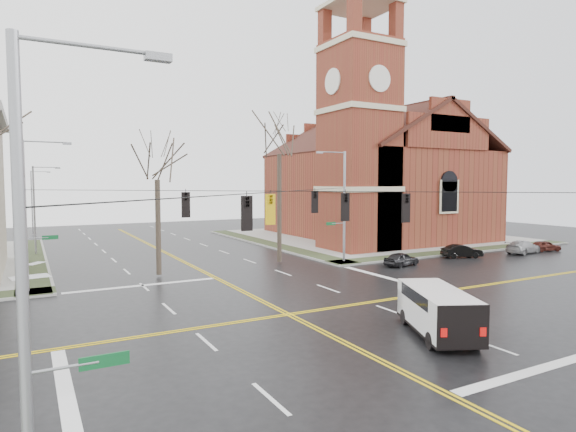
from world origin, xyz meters
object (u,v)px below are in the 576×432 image
streetlight_north_b (33,200)px  streetlight_north_a (36,206)px  parked_car_a (401,259)px  parked_car_d (545,246)px  tree_nw_near (157,173)px  parked_car_c (523,247)px  signal_pole_nw (28,211)px  parked_car_b (462,251)px  church (371,167)px  cargo_van (436,307)px  signal_pole_ne (343,203)px  tree_ne (279,147)px  signal_pole_sw (34,279)px

streetlight_north_b → streetlight_north_a: bearing=-90.0°
streetlight_north_b → parked_car_a: streetlight_north_b is taller
parked_car_d → tree_nw_near: 36.80m
parked_car_c → parked_car_d: parked_car_c is taller
signal_pole_nw → streetlight_north_b: 36.51m
parked_car_a → signal_pole_nw: bearing=72.2°
parked_car_b → parked_car_a: bearing=113.5°
parked_car_b → parked_car_c: 7.17m
church → tree_nw_near: size_ratio=2.75×
streetlight_north_a → cargo_van: 37.05m
streetlight_north_a → cargo_van: bearing=-66.3°
signal_pole_ne → parked_car_a: size_ratio=2.79×
streetlight_north_b → cargo_van: size_ratio=1.43×
cargo_van → parked_car_a: (10.47, 13.87, -0.63)m
signal_pole_nw → parked_car_c: (40.66, -3.64, -4.34)m
parked_car_d → tree_nw_near: bearing=96.0°
streetlight_north_b → signal_pole_nw: bearing=-91.0°
streetlight_north_b → parked_car_c: size_ratio=1.91×
parked_car_b → streetlight_north_b: bearing=58.4°
streetlight_north_a → tree_ne: 22.97m
streetlight_north_a → streetlight_north_b: (0.00, 20.00, 0.00)m
parked_car_b → tree_nw_near: tree_nw_near is taller
signal_pole_nw → tree_nw_near: size_ratio=0.90×
signal_pole_sw → parked_car_c: bearing=25.5°
tree_nw_near → tree_ne: bearing=5.0°
streetlight_north_b → signal_pole_sw: bearing=-90.6°
signal_pole_ne → signal_pole_sw: bearing=-134.6°
streetlight_north_b → tree_ne: 38.67m
tree_ne → parked_car_d: bearing=-13.2°
cargo_van → parked_car_d: (28.29, 13.54, -0.65)m
parked_car_b → parked_car_d: 10.28m
signal_pole_nw → parked_car_d: bearing=-4.9°
tree_ne → signal_pole_nw: bearing=-172.7°
church → cargo_van: (-20.59, -30.58, -7.25)m
cargo_van → signal_pole_sw: bearing=-134.9°
signal_pole_ne → parked_car_a: bearing=-45.8°
parked_car_a → tree_nw_near: bearing=64.6°
tree_ne → parked_car_b: bearing=-18.0°
signal_pole_ne → parked_car_c: bearing=-11.4°
church → signal_pole_sw: bearing=-134.8°
church → parked_car_d: size_ratio=8.91×
parked_car_b → cargo_van: bearing=147.4°
signal_pole_ne → cargo_van: 19.09m
signal_pole_ne → streetlight_north_a: signal_pole_ne is taller
signal_pole_sw → parked_car_b: bearing=31.1°
signal_pole_nw → tree_ne: (18.01, 2.31, 4.56)m
signal_pole_nw → parked_car_d: size_ratio=2.92×
parked_car_b → tree_ne: size_ratio=0.27×
streetlight_north_b → tree_nw_near: (7.31, -35.07, 2.79)m
signal_pole_nw → parked_car_a: 26.56m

